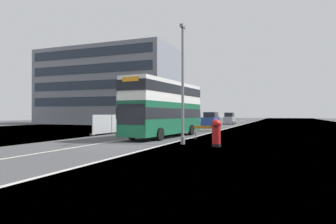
{
  "coord_description": "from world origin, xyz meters",
  "views": [
    {
      "loc": [
        10.42,
        -16.68,
        2.04
      ],
      "look_at": [
        1.83,
        5.22,
        2.2
      ],
      "focal_mm": 31.62,
      "sensor_mm": 36.0,
      "label": 1
    }
  ],
  "objects_px": {
    "double_decker_bus": "(165,108)",
    "lamppost_foreground": "(183,88)",
    "roadworks_barrier": "(206,131)",
    "car_receding_far": "(229,119)",
    "car_oncoming_near": "(211,120)",
    "red_pillar_postbox": "(216,132)",
    "car_receding_mid": "(194,120)",
    "car_far_side": "(213,118)"
  },
  "relations": [
    {
      "from": "double_decker_bus",
      "to": "roadworks_barrier",
      "type": "height_order",
      "value": "double_decker_bus"
    },
    {
      "from": "red_pillar_postbox",
      "to": "car_far_side",
      "type": "bearing_deg",
      "value": 103.12
    },
    {
      "from": "lamppost_foreground",
      "to": "car_far_side",
      "type": "distance_m",
      "value": 48.09
    },
    {
      "from": "double_decker_bus",
      "to": "car_oncoming_near",
      "type": "distance_m",
      "value": 18.74
    },
    {
      "from": "double_decker_bus",
      "to": "car_far_side",
      "type": "xyz_separation_m",
      "value": [
        -5.27,
        41.76,
        -1.56
      ]
    },
    {
      "from": "lamppost_foreground",
      "to": "double_decker_bus",
      "type": "bearing_deg",
      "value": 122.39
    },
    {
      "from": "roadworks_barrier",
      "to": "car_receding_mid",
      "type": "relative_size",
      "value": 0.45
    },
    {
      "from": "red_pillar_postbox",
      "to": "car_oncoming_near",
      "type": "relative_size",
      "value": 0.39
    },
    {
      "from": "roadworks_barrier",
      "to": "car_far_side",
      "type": "xyz_separation_m",
      "value": [
        -9.19,
        42.81,
        0.35
      ]
    },
    {
      "from": "red_pillar_postbox",
      "to": "car_receding_far",
      "type": "bearing_deg",
      "value": 98.57
    },
    {
      "from": "double_decker_bus",
      "to": "car_oncoming_near",
      "type": "height_order",
      "value": "double_decker_bus"
    },
    {
      "from": "roadworks_barrier",
      "to": "car_receding_far",
      "type": "height_order",
      "value": "car_receding_far"
    },
    {
      "from": "double_decker_bus",
      "to": "car_receding_far",
      "type": "xyz_separation_m",
      "value": [
        -0.25,
        34.62,
        -1.52
      ]
    },
    {
      "from": "car_receding_mid",
      "to": "double_decker_bus",
      "type": "bearing_deg",
      "value": -78.97
    },
    {
      "from": "double_decker_bus",
      "to": "car_receding_mid",
      "type": "bearing_deg",
      "value": 101.03
    },
    {
      "from": "double_decker_bus",
      "to": "car_receding_mid",
      "type": "distance_m",
      "value": 27.87
    },
    {
      "from": "lamppost_foreground",
      "to": "roadworks_barrier",
      "type": "relative_size",
      "value": 4.32
    },
    {
      "from": "lamppost_foreground",
      "to": "car_oncoming_near",
      "type": "height_order",
      "value": "lamppost_foreground"
    },
    {
      "from": "car_oncoming_near",
      "to": "car_receding_far",
      "type": "xyz_separation_m",
      "value": [
        0.01,
        15.95,
        -0.01
      ]
    },
    {
      "from": "double_decker_bus",
      "to": "car_far_side",
      "type": "bearing_deg",
      "value": 97.19
    },
    {
      "from": "roadworks_barrier",
      "to": "car_far_side",
      "type": "bearing_deg",
      "value": 102.12
    },
    {
      "from": "lamppost_foreground",
      "to": "roadworks_barrier",
      "type": "height_order",
      "value": "lamppost_foreground"
    },
    {
      "from": "car_oncoming_near",
      "to": "car_receding_far",
      "type": "relative_size",
      "value": 1.06
    },
    {
      "from": "double_decker_bus",
      "to": "roadworks_barrier",
      "type": "distance_m",
      "value": 4.49
    },
    {
      "from": "red_pillar_postbox",
      "to": "roadworks_barrier",
      "type": "distance_m",
      "value": 5.41
    },
    {
      "from": "red_pillar_postbox",
      "to": "car_oncoming_near",
      "type": "distance_m",
      "value": 25.52
    },
    {
      "from": "roadworks_barrier",
      "to": "car_receding_mid",
      "type": "height_order",
      "value": "car_receding_mid"
    },
    {
      "from": "roadworks_barrier",
      "to": "car_far_side",
      "type": "relative_size",
      "value": 0.42
    },
    {
      "from": "roadworks_barrier",
      "to": "car_receding_far",
      "type": "distance_m",
      "value": 35.92
    },
    {
      "from": "double_decker_bus",
      "to": "car_receding_far",
      "type": "relative_size",
      "value": 2.76
    },
    {
      "from": "double_decker_bus",
      "to": "car_far_side",
      "type": "relative_size",
      "value": 2.58
    },
    {
      "from": "double_decker_bus",
      "to": "lamppost_foreground",
      "type": "xyz_separation_m",
      "value": [
        3.46,
        -5.46,
        1.2
      ]
    },
    {
      "from": "lamppost_foreground",
      "to": "roadworks_barrier",
      "type": "bearing_deg",
      "value": 83.98
    },
    {
      "from": "car_oncoming_near",
      "to": "car_receding_mid",
      "type": "height_order",
      "value": "car_oncoming_near"
    },
    {
      "from": "red_pillar_postbox",
      "to": "lamppost_foreground",
      "type": "bearing_deg",
      "value": 165.35
    },
    {
      "from": "car_receding_far",
      "to": "car_far_side",
      "type": "relative_size",
      "value": 0.94
    },
    {
      "from": "red_pillar_postbox",
      "to": "car_receding_mid",
      "type": "distance_m",
      "value": 35.23
    },
    {
      "from": "double_decker_bus",
      "to": "red_pillar_postbox",
      "type": "xyz_separation_m",
      "value": [
        5.88,
        -6.09,
        -1.65
      ]
    },
    {
      "from": "car_oncoming_near",
      "to": "double_decker_bus",
      "type": "bearing_deg",
      "value": -89.21
    },
    {
      "from": "car_receding_mid",
      "to": "car_receding_far",
      "type": "xyz_separation_m",
      "value": [
        5.07,
        7.31,
        0.05
      ]
    },
    {
      "from": "red_pillar_postbox",
      "to": "roadworks_barrier",
      "type": "bearing_deg",
      "value": 111.21
    },
    {
      "from": "red_pillar_postbox",
      "to": "roadworks_barrier",
      "type": "xyz_separation_m",
      "value": [
        -1.96,
        5.04,
        -0.26
      ]
    }
  ]
}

